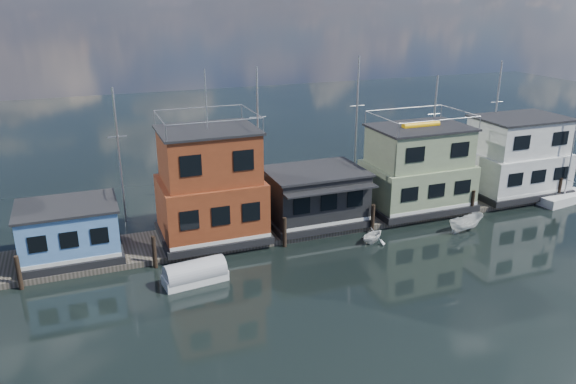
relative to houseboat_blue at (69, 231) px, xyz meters
name	(u,v)px	position (x,y,z in m)	size (l,w,h in m)	color
ground	(404,298)	(18.00, -12.00, -2.21)	(160.00, 160.00, 0.00)	black
dock	(320,222)	(18.00, 0.00, -2.01)	(48.00, 5.00, 0.40)	#595147
houseboat_blue	(69,231)	(0.00, 0.00, 0.00)	(6.40, 4.90, 3.66)	black
houseboat_red	(210,187)	(9.50, 0.00, 1.90)	(7.40, 5.90, 11.86)	black
houseboat_dark	(315,196)	(17.50, -0.02, 0.21)	(7.40, 6.10, 4.06)	black
houseboat_green	(417,169)	(26.50, 0.00, 1.34)	(8.40, 5.90, 7.03)	black
houseboat_white	(516,157)	(36.50, 0.00, 1.33)	(8.40, 5.90, 6.66)	black
pilings	(332,225)	(17.67, -2.80, -1.11)	(42.28, 0.28, 2.20)	#2D2116
background_masts	(343,132)	(22.76, 6.00, 3.35)	(36.40, 0.16, 12.00)	silver
motorboat	(466,223)	(27.70, -5.06, -1.59)	(1.19, 3.17, 1.22)	white
day_sailer	(564,198)	(39.41, -3.03, -1.76)	(5.12, 2.36, 7.79)	silver
dinghy_white	(373,235)	(20.14, -4.38, -1.62)	(1.93, 2.23, 1.18)	white
tarp_runabout	(195,274)	(7.01, -5.71, -1.62)	(4.04, 2.01, 1.58)	white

